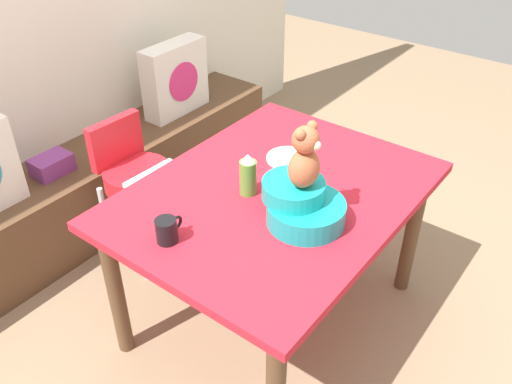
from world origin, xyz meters
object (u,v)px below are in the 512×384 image
(pillow_floral_right, at_px, (175,79))
(dinner_plate_near, at_px, (289,158))
(infant_seat_teal, at_px, (302,205))
(highchair, at_px, (136,175))
(teddy_bear, at_px, (305,158))
(dining_table, at_px, (275,209))
(ketchup_bottle, at_px, (248,175))
(book_stack, at_px, (52,165))
(coffee_mug, at_px, (167,230))

(pillow_floral_right, height_order, dinner_plate_near, pillow_floral_right)
(infant_seat_teal, bearing_deg, highchair, 87.59)
(dinner_plate_near, bearing_deg, teddy_bear, -139.21)
(pillow_floral_right, relative_size, dining_table, 0.34)
(dining_table, relative_size, ketchup_bottle, 7.10)
(pillow_floral_right, bearing_deg, ketchup_bottle, -123.01)
(pillow_floral_right, distance_m, book_stack, 0.94)
(pillow_floral_right, distance_m, dining_table, 1.41)
(teddy_bear, xyz_separation_m, dinner_plate_near, (0.34, 0.29, -0.27))
(dining_table, xyz_separation_m, ketchup_bottle, (-0.08, 0.08, 0.18))
(book_stack, xyz_separation_m, highchair, (0.19, -0.44, 0.01))
(pillow_floral_right, distance_m, dinner_plate_near, 1.22)
(coffee_mug, bearing_deg, dining_table, -14.21)
(infant_seat_teal, bearing_deg, dinner_plate_near, 40.73)
(teddy_bear, height_order, coffee_mug, teddy_bear)
(ketchup_bottle, xyz_separation_m, dinner_plate_near, (0.32, 0.02, -0.08))
(book_stack, xyz_separation_m, coffee_mug, (-0.25, -1.13, 0.28))
(ketchup_bottle, bearing_deg, book_stack, 98.07)
(highchair, height_order, dinner_plate_near, highchair)
(pillow_floral_right, bearing_deg, dinner_plate_near, -110.91)
(pillow_floral_right, bearing_deg, dining_table, -118.50)
(book_stack, distance_m, dining_table, 1.29)
(book_stack, height_order, highchair, highchair)
(highchair, height_order, coffee_mug, coffee_mug)
(ketchup_bottle, distance_m, coffee_mug, 0.42)
(dining_table, bearing_deg, infant_seat_teal, -117.38)
(infant_seat_teal, xyz_separation_m, teddy_bear, (-0.00, -0.00, 0.21))
(book_stack, xyz_separation_m, dinner_plate_near, (0.48, -1.16, 0.24))
(highchair, bearing_deg, teddy_bear, -92.41)
(dining_table, relative_size, teddy_bear, 5.25)
(pillow_floral_right, bearing_deg, coffee_mug, -136.41)
(book_stack, bearing_deg, coffee_mug, -102.36)
(book_stack, height_order, dining_table, dining_table)
(coffee_mug, height_order, dinner_plate_near, coffee_mug)
(dining_table, height_order, infant_seat_teal, infant_seat_teal)
(dinner_plate_near, bearing_deg, coffee_mug, 177.66)
(infant_seat_teal, xyz_separation_m, coffee_mug, (-0.40, 0.32, -0.02))
(ketchup_bottle, bearing_deg, dinner_plate_near, 3.00)
(highchair, height_order, infant_seat_teal, infant_seat_teal)
(highchair, xyz_separation_m, dinner_plate_near, (0.29, -0.73, 0.22))
(pillow_floral_right, relative_size, book_stack, 2.20)
(highchair, xyz_separation_m, coffee_mug, (-0.44, -0.70, 0.27))
(coffee_mug, bearing_deg, teddy_bear, -38.93)
(highchair, relative_size, infant_seat_teal, 2.39)
(teddy_bear, height_order, dinner_plate_near, teddy_bear)
(dining_table, height_order, ketchup_bottle, ketchup_bottle)
(book_stack, distance_m, coffee_mug, 1.19)
(pillow_floral_right, bearing_deg, infant_seat_teal, -118.35)
(infant_seat_teal, distance_m, ketchup_bottle, 0.27)
(pillow_floral_right, xyz_separation_m, highchair, (-0.73, -0.42, -0.16))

